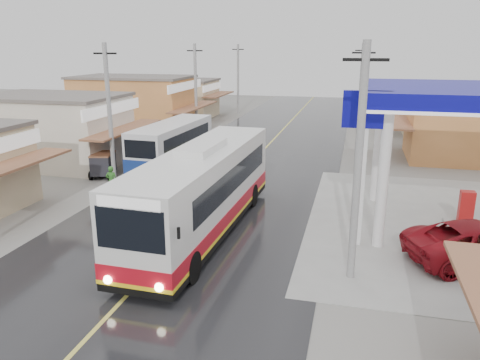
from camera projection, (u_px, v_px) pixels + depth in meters
The scene contains 10 objects.
ground at pixel (164, 256), 18.02m from camera, with size 120.00×120.00×0.00m, color slate.
road at pixel (251, 164), 32.00m from camera, with size 12.00×90.00×0.02m, color black.
centre_line at pixel (251, 164), 32.00m from camera, with size 0.15×90.00×0.01m, color #D8CC4C.
shopfronts_left at pixel (102, 146), 37.84m from camera, with size 11.00×44.00×5.20m, color tan, non-canonical shape.
utility_poles_left at pixel (161, 155), 34.57m from camera, with size 1.60×50.00×8.00m, color gray, non-canonical shape.
utility_poles_right at pixel (355, 171), 30.37m from camera, with size 1.60×36.00×8.00m, color gray, non-canonical shape.
coach_bus at pixel (203, 191), 19.84m from camera, with size 3.19×12.62×3.91m.
second_bus at pixel (172, 143), 31.09m from camera, with size 2.82×8.85×2.90m.
cyclist at pixel (114, 190), 24.17m from camera, with size 1.07×1.90×1.95m.
tricycle_near at pixel (103, 164), 28.63m from camera, with size 1.74×2.07×1.51m.
Camera 1 is at (6.85, -15.30, 7.82)m, focal length 35.00 mm.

